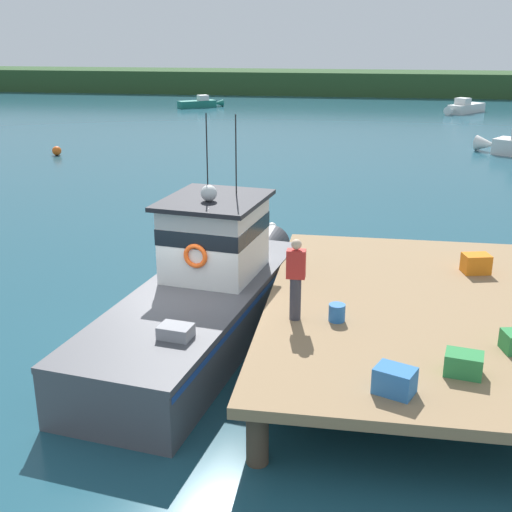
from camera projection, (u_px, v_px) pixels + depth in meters
name	position (u px, v px, depth m)	size (l,w,h in m)	color
ground_plane	(189.00, 340.00, 14.68)	(200.00, 200.00, 0.00)	#1E4C5B
dock	(413.00, 310.00, 13.60)	(6.00, 9.00, 1.20)	#4C3D2D
main_fishing_boat	(206.00, 291.00, 14.75)	(3.73, 9.96, 4.80)	#4C4C51
crate_single_far	(464.00, 364.00, 10.72)	(0.60, 0.44, 0.38)	#2D8442
crate_stack_near_edge	(476.00, 264.00, 15.25)	(0.60, 0.44, 0.45)	orange
crate_stack_mid_dock	(395.00, 381.00, 10.16)	(0.60, 0.44, 0.42)	#3370B2
bait_bucket	(337.00, 313.00, 12.72)	(0.32, 0.32, 0.34)	#2866B2
deckhand_by_the_boat	(296.00, 278.00, 12.58)	(0.36, 0.22, 1.63)	#383842
moored_boat_far_left	(464.00, 108.00, 55.16)	(3.81, 4.55, 1.26)	silver
moored_boat_near_channel	(200.00, 103.00, 59.27)	(3.92, 3.18, 1.08)	#196B5B
mooring_buoy_spare_mooring	(272.00, 227.00, 22.55)	(0.32, 0.32, 0.32)	silver
mooring_buoy_channel_marker	(57.00, 151.00, 36.40)	(0.50, 0.50, 0.50)	#EA5B19
far_shoreline	(333.00, 82.00, 72.18)	(120.00, 8.00, 2.40)	#284723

